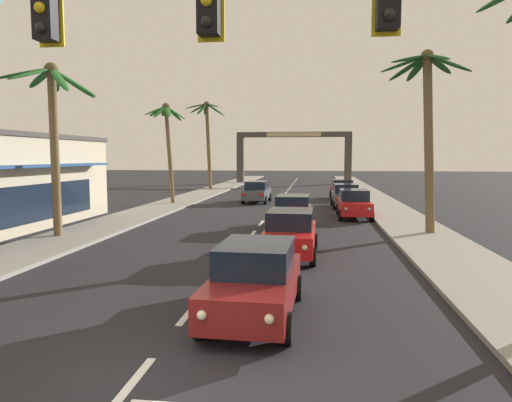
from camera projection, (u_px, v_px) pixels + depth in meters
ground_plane at (130, 386)px, 7.32m from camera, size 220.00×220.00×0.00m
sidewalk_right at (402, 220)px, 26.07m from camera, size 3.20×110.00×0.14m
sidewalk_left at (138, 215)px, 28.04m from camera, size 3.20×110.00×0.14m
lane_markings at (273, 217)px, 27.59m from camera, size 4.28×88.48×0.01m
traffic_signal_mast at (326, 44)px, 6.72m from camera, size 10.60×0.41×7.33m
sedan_lead_at_stop_bar at (255, 280)px, 10.43m from camera, size 2.07×4.50×1.68m
sedan_third_in_queue at (290, 233)px, 16.79m from camera, size 2.01×4.48×1.68m
sedan_fifth_in_queue at (293, 212)px, 23.23m from camera, size 2.01×4.48×1.68m
sedan_oncoming_far at (257, 192)px, 36.45m from camera, size 2.04×4.49×1.68m
sedan_parked_nearest_kerb at (354, 203)px, 27.30m from camera, size 1.95×4.45×1.68m
sedan_parked_mid_kerb at (342, 189)px, 39.03m from camera, size 2.03×4.48×1.68m
sedan_parked_far_kerb at (346, 196)px, 32.69m from camera, size 2.02×4.48×1.68m
palm_left_second at (53, 114)px, 19.96m from camera, size 4.29×4.43×7.65m
palm_left_third at (167, 130)px, 34.33m from camera, size 3.18×3.17×7.59m
palm_left_farthest at (208, 129)px, 48.78m from camera, size 4.22×4.02×9.42m
palm_right_second at (428, 108)px, 20.74m from camera, size 4.10×4.06×8.39m
town_gateway_arch at (294, 150)px, 61.30m from camera, size 15.24×0.90×6.87m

